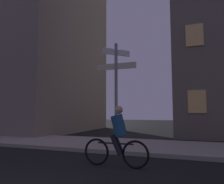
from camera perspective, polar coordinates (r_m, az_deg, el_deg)
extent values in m
cube|color=gray|center=(9.27, 2.52, -13.93)|extent=(40.00, 3.49, 0.14)
cylinder|color=gray|center=(8.22, 1.10, -0.55)|extent=(0.12, 0.12, 4.00)
cube|color=white|center=(8.53, 1.08, 10.56)|extent=(0.87, 0.87, 0.24)
cube|color=beige|center=(8.39, 1.09, 6.86)|extent=(1.61, 0.03, 0.24)
torus|color=black|center=(6.10, -4.15, -15.60)|extent=(0.72, 0.07, 0.72)
torus|color=black|center=(5.73, 6.29, -16.24)|extent=(0.72, 0.07, 0.72)
cylinder|color=black|center=(5.85, 0.90, -13.56)|extent=(1.00, 0.06, 0.04)
cylinder|color=navy|center=(5.77, 1.83, -8.93)|extent=(0.46, 0.33, 0.61)
sphere|color=tan|center=(5.76, 1.82, -4.80)|extent=(0.22, 0.22, 0.22)
cylinder|color=black|center=(5.75, 1.06, -14.00)|extent=(0.34, 0.12, 0.55)
cylinder|color=black|center=(5.92, 1.67, -13.76)|extent=(0.34, 0.12, 0.55)
cube|color=slate|center=(20.39, -22.57, 13.18)|extent=(11.37, 9.99, 15.63)
cube|color=#F2C672|center=(11.98, 21.74, -2.39)|extent=(0.90, 0.06, 1.20)
cube|color=#F2C672|center=(12.67, 21.15, 13.99)|extent=(0.90, 0.06, 1.20)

